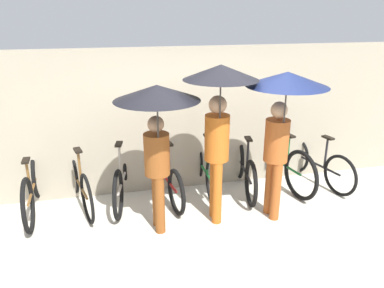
{
  "coord_description": "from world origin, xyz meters",
  "views": [
    {
      "loc": [
        -1.09,
        -3.49,
        2.74
      ],
      "look_at": [
        0.0,
        1.23,
        1.0
      ],
      "focal_mm": 35.0,
      "sensor_mm": 36.0,
      "label": 1
    }
  ],
  "objects_px": {
    "parked_bicycle_5": "(244,169)",
    "pedestrian_leading": "(157,119)",
    "parked_bicycle_0": "(33,187)",
    "parked_bicycle_3": "(166,177)",
    "pedestrian_center": "(219,106)",
    "parked_bicycle_1": "(79,183)",
    "parked_bicycle_6": "(280,162)",
    "parked_bicycle_2": "(123,177)",
    "parked_bicycle_7": "(316,163)",
    "pedestrian_trailing": "(283,106)",
    "parked_bicycle_4": "(204,168)"
  },
  "relations": [
    {
      "from": "parked_bicycle_2",
      "to": "pedestrian_leading",
      "type": "distance_m",
      "value": 1.6
    },
    {
      "from": "parked_bicycle_2",
      "to": "pedestrian_leading",
      "type": "xyz_separation_m",
      "value": [
        0.41,
        -1.02,
        1.17
      ]
    },
    {
      "from": "parked_bicycle_6",
      "to": "parked_bicycle_3",
      "type": "bearing_deg",
      "value": 81.9
    },
    {
      "from": "parked_bicycle_3",
      "to": "parked_bicycle_0",
      "type": "bearing_deg",
      "value": 81.65
    },
    {
      "from": "parked_bicycle_7",
      "to": "pedestrian_center",
      "type": "xyz_separation_m",
      "value": [
        -1.97,
        -0.84,
        1.28
      ]
    },
    {
      "from": "parked_bicycle_3",
      "to": "pedestrian_center",
      "type": "distance_m",
      "value": 1.63
    },
    {
      "from": "parked_bicycle_7",
      "to": "parked_bicycle_4",
      "type": "bearing_deg",
      "value": 73.49
    },
    {
      "from": "parked_bicycle_3",
      "to": "pedestrian_center",
      "type": "bearing_deg",
      "value": -154.69
    },
    {
      "from": "parked_bicycle_5",
      "to": "pedestrian_trailing",
      "type": "bearing_deg",
      "value": -164.54
    },
    {
      "from": "parked_bicycle_4",
      "to": "pedestrian_trailing",
      "type": "bearing_deg",
      "value": -144.99
    },
    {
      "from": "parked_bicycle_1",
      "to": "pedestrian_center",
      "type": "bearing_deg",
      "value": -130.26
    },
    {
      "from": "parked_bicycle_4",
      "to": "pedestrian_center",
      "type": "distance_m",
      "value": 1.57
    },
    {
      "from": "parked_bicycle_3",
      "to": "pedestrian_center",
      "type": "relative_size",
      "value": 0.77
    },
    {
      "from": "parked_bicycle_1",
      "to": "parked_bicycle_7",
      "type": "bearing_deg",
      "value": -104.91
    },
    {
      "from": "parked_bicycle_0",
      "to": "parked_bicycle_6",
      "type": "xyz_separation_m",
      "value": [
        3.79,
        0.05,
        0.02
      ]
    },
    {
      "from": "parked_bicycle_0",
      "to": "parked_bicycle_7",
      "type": "height_order",
      "value": "parked_bicycle_0"
    },
    {
      "from": "parked_bicycle_1",
      "to": "parked_bicycle_7",
      "type": "distance_m",
      "value": 3.79
    },
    {
      "from": "pedestrian_leading",
      "to": "pedestrian_center",
      "type": "height_order",
      "value": "pedestrian_center"
    },
    {
      "from": "parked_bicycle_2",
      "to": "parked_bicycle_6",
      "type": "xyz_separation_m",
      "value": [
        2.52,
        -0.05,
        0.03
      ]
    },
    {
      "from": "parked_bicycle_2",
      "to": "parked_bicycle_7",
      "type": "bearing_deg",
      "value": -81.58
    },
    {
      "from": "parked_bicycle_2",
      "to": "parked_bicycle_4",
      "type": "relative_size",
      "value": 1.01
    },
    {
      "from": "pedestrian_trailing",
      "to": "pedestrian_leading",
      "type": "bearing_deg",
      "value": -4.04
    },
    {
      "from": "parked_bicycle_7",
      "to": "parked_bicycle_1",
      "type": "bearing_deg",
      "value": 76.11
    },
    {
      "from": "parked_bicycle_0",
      "to": "parked_bicycle_5",
      "type": "distance_m",
      "value": 3.16
    },
    {
      "from": "parked_bicycle_1",
      "to": "parked_bicycle_3",
      "type": "height_order",
      "value": "parked_bicycle_3"
    },
    {
      "from": "parked_bicycle_6",
      "to": "pedestrian_trailing",
      "type": "distance_m",
      "value": 1.66
    },
    {
      "from": "parked_bicycle_4",
      "to": "parked_bicycle_7",
      "type": "bearing_deg",
      "value": -92.92
    },
    {
      "from": "parked_bicycle_1",
      "to": "pedestrian_leading",
      "type": "distance_m",
      "value": 1.84
    },
    {
      "from": "parked_bicycle_5",
      "to": "parked_bicycle_4",
      "type": "bearing_deg",
      "value": 89.54
    },
    {
      "from": "parked_bicycle_0",
      "to": "parked_bicycle_3",
      "type": "height_order",
      "value": "parked_bicycle_0"
    },
    {
      "from": "parked_bicycle_6",
      "to": "parked_bicycle_7",
      "type": "distance_m",
      "value": 0.63
    },
    {
      "from": "pedestrian_trailing",
      "to": "parked_bicycle_5",
      "type": "bearing_deg",
      "value": -87.1
    },
    {
      "from": "pedestrian_center",
      "to": "parked_bicycle_3",
      "type": "bearing_deg",
      "value": -51.43
    },
    {
      "from": "parked_bicycle_0",
      "to": "parked_bicycle_5",
      "type": "bearing_deg",
      "value": -92.64
    },
    {
      "from": "parked_bicycle_2",
      "to": "pedestrian_center",
      "type": "distance_m",
      "value": 1.97
    },
    {
      "from": "parked_bicycle_5",
      "to": "parked_bicycle_6",
      "type": "xyz_separation_m",
      "value": [
        0.63,
        0.06,
        0.04
      ]
    },
    {
      "from": "parked_bicycle_1",
      "to": "parked_bicycle_3",
      "type": "distance_m",
      "value": 1.26
    },
    {
      "from": "pedestrian_center",
      "to": "pedestrian_leading",
      "type": "bearing_deg",
      "value": 10.45
    },
    {
      "from": "pedestrian_center",
      "to": "parked_bicycle_7",
      "type": "bearing_deg",
      "value": -151.57
    },
    {
      "from": "pedestrian_center",
      "to": "pedestrian_trailing",
      "type": "bearing_deg",
      "value": 177.97
    },
    {
      "from": "parked_bicycle_2",
      "to": "parked_bicycle_7",
      "type": "distance_m",
      "value": 3.16
    },
    {
      "from": "parked_bicycle_0",
      "to": "pedestrian_leading",
      "type": "relative_size",
      "value": 0.9
    },
    {
      "from": "parked_bicycle_0",
      "to": "parked_bicycle_3",
      "type": "relative_size",
      "value": 1.06
    },
    {
      "from": "parked_bicycle_1",
      "to": "pedestrian_leading",
      "type": "relative_size",
      "value": 0.85
    },
    {
      "from": "parked_bicycle_5",
      "to": "pedestrian_leading",
      "type": "height_order",
      "value": "pedestrian_leading"
    },
    {
      "from": "parked_bicycle_5",
      "to": "parked_bicycle_2",
      "type": "bearing_deg",
      "value": 96.29
    },
    {
      "from": "parked_bicycle_2",
      "to": "parked_bicycle_3",
      "type": "relative_size",
      "value": 1.08
    },
    {
      "from": "parked_bicycle_1",
      "to": "pedestrian_leading",
      "type": "xyz_separation_m",
      "value": [
        1.04,
        -0.96,
        1.17
      ]
    },
    {
      "from": "parked_bicycle_1",
      "to": "pedestrian_trailing",
      "type": "height_order",
      "value": "pedestrian_trailing"
    },
    {
      "from": "parked_bicycle_1",
      "to": "parked_bicycle_2",
      "type": "xyz_separation_m",
      "value": [
        0.63,
        0.06,
        0.0
      ]
    }
  ]
}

